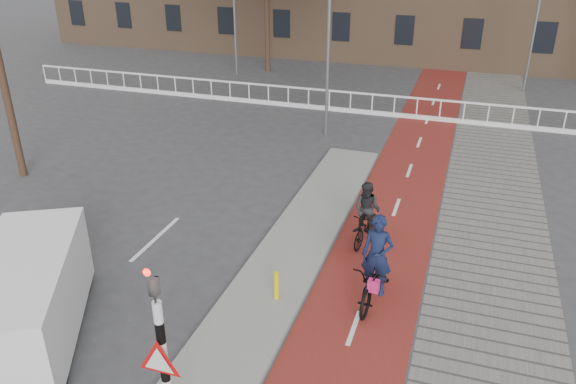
% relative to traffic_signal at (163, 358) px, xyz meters
% --- Properties ---
extents(ground, '(120.00, 120.00, 0.00)m').
position_rel_traffic_signal_xyz_m(ground, '(0.60, 2.02, -1.99)').
color(ground, '#38383A').
rests_on(ground, ground).
extents(bike_lane, '(2.50, 60.00, 0.01)m').
position_rel_traffic_signal_xyz_m(bike_lane, '(2.10, 12.02, -1.98)').
color(bike_lane, maroon).
rests_on(bike_lane, ground).
extents(sidewalk, '(3.00, 60.00, 0.01)m').
position_rel_traffic_signal_xyz_m(sidewalk, '(4.90, 12.02, -1.98)').
color(sidewalk, slate).
rests_on(sidewalk, ground).
extents(curb_island, '(1.80, 16.00, 0.12)m').
position_rel_traffic_signal_xyz_m(curb_island, '(-0.10, 6.02, -1.93)').
color(curb_island, gray).
rests_on(curb_island, ground).
extents(traffic_signal, '(0.80, 0.80, 3.68)m').
position_rel_traffic_signal_xyz_m(traffic_signal, '(0.00, 0.00, 0.00)').
color(traffic_signal, black).
rests_on(traffic_signal, curb_island).
extents(bollard, '(0.12, 0.12, 0.69)m').
position_rel_traffic_signal_xyz_m(bollard, '(0.23, 4.36, -1.53)').
color(bollard, yellow).
rests_on(bollard, curb_island).
extents(cyclist_near, '(0.92, 2.17, 2.17)m').
position_rel_traffic_signal_xyz_m(cyclist_near, '(2.32, 5.12, -1.25)').
color(cyclist_near, black).
rests_on(cyclist_near, bike_lane).
extents(cyclist_far, '(0.83, 1.67, 1.76)m').
position_rel_traffic_signal_xyz_m(cyclist_far, '(1.61, 7.64, -1.25)').
color(cyclist_far, black).
rests_on(cyclist_far, bike_lane).
extents(van, '(3.64, 4.71, 1.89)m').
position_rel_traffic_signal_xyz_m(van, '(-4.11, 1.60, -0.99)').
color(van, white).
rests_on(van, ground).
extents(railing, '(28.00, 0.10, 0.99)m').
position_rel_traffic_signal_xyz_m(railing, '(-4.40, 19.02, -1.68)').
color(railing, silver).
rests_on(railing, ground).
extents(tree_mid, '(0.30, 0.30, 7.21)m').
position_rel_traffic_signal_xyz_m(tree_mid, '(-7.84, 25.49, 1.62)').
color(tree_mid, '#311D16').
rests_on(tree_mid, ground).
extents(streetlight_near, '(0.12, 0.12, 8.26)m').
position_rel_traffic_signal_xyz_m(streetlight_near, '(-1.67, 15.73, 2.14)').
color(streetlight_near, slate).
rests_on(streetlight_near, ground).
extents(streetlight_right, '(0.12, 0.12, 7.72)m').
position_rel_traffic_signal_xyz_m(streetlight_right, '(6.34, 25.50, 1.87)').
color(streetlight_right, slate).
rests_on(streetlight_right, ground).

